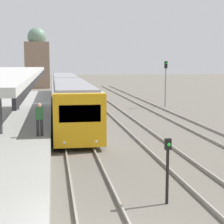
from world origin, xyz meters
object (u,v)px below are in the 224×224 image
object	(u,v)px
train_near	(67,93)
signal_post_near	(168,164)
person_on_platform	(39,117)
signal_mast_far	(166,78)

from	to	relation	value
train_near	signal_post_near	size ratio (longest dim) A/B	14.33
person_on_platform	signal_post_near	size ratio (longest dim) A/B	0.77
person_on_platform	signal_post_near	world-z (taller)	person_on_platform
signal_mast_far	person_on_platform	bearing A→B (deg)	-124.31
train_near	signal_post_near	distance (m)	22.84
person_on_platform	train_near	xyz separation A→B (m)	(2.00, 15.09, -0.08)
person_on_platform	train_near	bearing A→B (deg)	82.45
signal_post_near	signal_mast_far	xyz separation A→B (m)	(7.64, 25.07, 1.60)
train_near	signal_mast_far	world-z (taller)	signal_mast_far
signal_post_near	person_on_platform	bearing A→B (deg)	119.18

